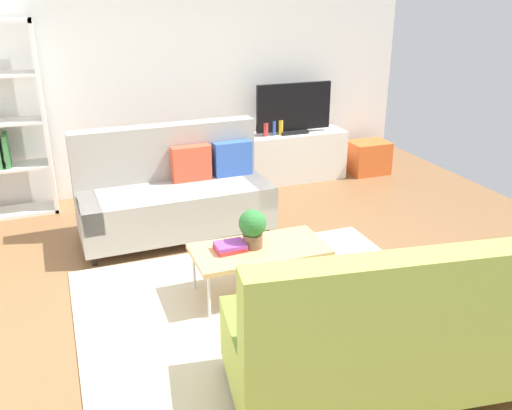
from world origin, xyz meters
TOP-DOWN VIEW (x-y plane):
  - ground_plane at (0.00, 0.00)m, footprint 7.68×7.68m
  - wall_far at (0.00, 2.80)m, footprint 6.40×0.12m
  - area_rug at (0.15, -0.31)m, footprint 2.90×2.20m
  - couch_beige at (-0.19, 1.32)m, footprint 1.92×0.89m
  - couch_green at (0.48, -1.52)m, footprint 2.00×1.10m
  - coffee_table at (0.20, -0.11)m, footprint 1.10×0.56m
  - tv_console at (1.62, 2.46)m, footprint 1.40×0.44m
  - tv at (1.62, 2.44)m, footprint 1.00×0.20m
  - storage_trunk at (2.72, 2.36)m, footprint 0.52×0.40m
  - potted_plant at (0.15, -0.07)m, footprint 0.23×0.23m
  - table_book_0 at (-0.04, -0.07)m, footprint 0.25×0.20m
  - table_book_1 at (-0.04, -0.07)m, footprint 0.24×0.18m
  - vase_0 at (1.04, 2.51)m, footprint 0.13×0.13m
  - bottle_0 at (1.24, 2.42)m, footprint 0.06×0.06m
  - bottle_1 at (1.35, 2.42)m, footprint 0.04×0.04m
  - bottle_2 at (1.44, 2.42)m, footprint 0.06×0.06m

SIDE VIEW (x-z plane):
  - ground_plane at x=0.00m, z-range 0.00..0.00m
  - area_rug at x=0.15m, z-range 0.00..0.01m
  - storage_trunk at x=2.72m, z-range 0.00..0.44m
  - tv_console at x=1.62m, z-range 0.00..0.64m
  - coffee_table at x=0.20m, z-range 0.18..0.60m
  - table_book_0 at x=-0.04m, z-range 0.42..0.45m
  - couch_green at x=0.48m, z-range -0.11..0.99m
  - couch_beige at x=-0.19m, z-range -0.10..1.00m
  - table_book_1 at x=-0.04m, z-range 0.45..0.48m
  - potted_plant at x=0.15m, z-range 0.44..0.76m
  - vase_0 at x=1.04m, z-range 0.64..0.77m
  - bottle_0 at x=1.24m, z-range 0.64..0.81m
  - bottle_1 at x=1.35m, z-range 0.64..0.82m
  - bottle_2 at x=1.44m, z-range 0.64..0.83m
  - tv at x=1.62m, z-range 0.63..1.27m
  - wall_far at x=0.00m, z-range 0.00..2.90m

